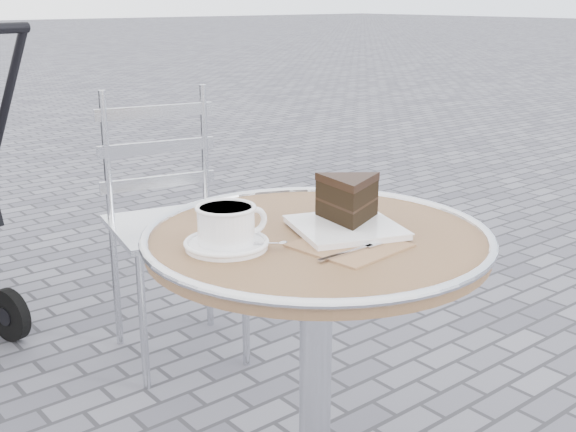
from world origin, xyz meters
TOP-DOWN VIEW (x-y plane):
  - cafe_table at (0.00, 0.00)m, footprint 0.72×0.72m
  - cappuccino_set at (-0.19, 0.05)m, footprint 0.17×0.17m
  - cake_plate_set at (0.07, -0.01)m, footprint 0.31×0.30m
  - bistro_chair at (0.24, 1.05)m, footprint 0.49×0.49m

SIDE VIEW (x-z plane):
  - bistro_chair at x=0.24m, z-range 0.11..1.01m
  - cafe_table at x=0.00m, z-range 0.20..0.94m
  - cappuccino_set at x=-0.19m, z-range 0.73..0.81m
  - cake_plate_set at x=0.07m, z-range 0.73..0.84m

